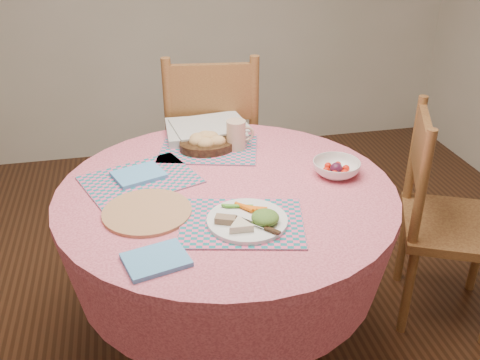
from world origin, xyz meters
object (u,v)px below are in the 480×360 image
at_px(bread_bowl, 207,142).
at_px(dining_table, 227,233).
at_px(fruit_bowl, 336,168).
at_px(wicker_trivet, 147,212).
at_px(dinner_plate, 250,219).
at_px(chair_back, 212,146).
at_px(chair_right, 443,216).
at_px(latte_mug, 237,135).

bearing_deg(bread_bowl, dining_table, -86.94).
bearing_deg(dining_table, fruit_bowl, 2.36).
xyz_separation_m(wicker_trivet, dinner_plate, (0.32, -0.14, 0.02)).
bearing_deg(dining_table, chair_back, 84.50).
relative_size(chair_back, bread_bowl, 4.58).
xyz_separation_m(chair_right, fruit_bowl, (-0.51, -0.00, 0.28)).
relative_size(dining_table, chair_right, 1.30).
relative_size(latte_mug, fruit_bowl, 0.53).
xyz_separation_m(chair_right, latte_mug, (-0.83, 0.30, 0.32)).
xyz_separation_m(chair_right, dinner_plate, (-0.91, -0.27, 0.27)).
bearing_deg(wicker_trivet, chair_right, 5.98).
bearing_deg(dinner_plate, wicker_trivet, 156.40).
bearing_deg(wicker_trivet, fruit_bowl, 10.06).
bearing_deg(wicker_trivet, bread_bowl, 58.59).
xyz_separation_m(chair_back, latte_mug, (0.03, -0.49, 0.27)).
xyz_separation_m(dining_table, fruit_bowl, (0.43, 0.02, 0.22)).
bearing_deg(fruit_bowl, latte_mug, 136.49).
relative_size(chair_back, fruit_bowl, 4.63).
distance_m(dining_table, bread_bowl, 0.41).
bearing_deg(chair_right, latte_mug, 94.14).
bearing_deg(latte_mug, chair_back, 93.26).
xyz_separation_m(chair_back, wicker_trivet, (-0.37, -0.93, 0.21)).
bearing_deg(dining_table, latte_mug, 71.77).
relative_size(dining_table, wicker_trivet, 4.13).
relative_size(dinner_plate, bread_bowl, 1.14).
bearing_deg(dinner_plate, fruit_bowl, 33.84).
xyz_separation_m(dining_table, wicker_trivet, (-0.29, -0.11, 0.20)).
bearing_deg(latte_mug, dinner_plate, -97.79).
distance_m(chair_right, bread_bowl, 1.05).
xyz_separation_m(wicker_trivet, fruit_bowl, (0.72, 0.13, 0.02)).
bearing_deg(dining_table, dinner_plate, -83.64).
distance_m(chair_back, fruit_bowl, 0.90).
bearing_deg(wicker_trivet, dinner_plate, -23.60).
relative_size(bread_bowl, latte_mug, 1.89).
bearing_deg(dining_table, chair_right, 1.12).
bearing_deg(chair_back, bread_bowl, 85.94).
relative_size(chair_right, bread_bowl, 4.15).
xyz_separation_m(chair_right, chair_back, (-0.86, 0.80, 0.05)).
xyz_separation_m(bread_bowl, latte_mug, (0.12, -0.02, 0.03)).
relative_size(dinner_plate, fruit_bowl, 1.16).
bearing_deg(fruit_bowl, chair_right, 0.06).
relative_size(chair_right, fruit_bowl, 4.20).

